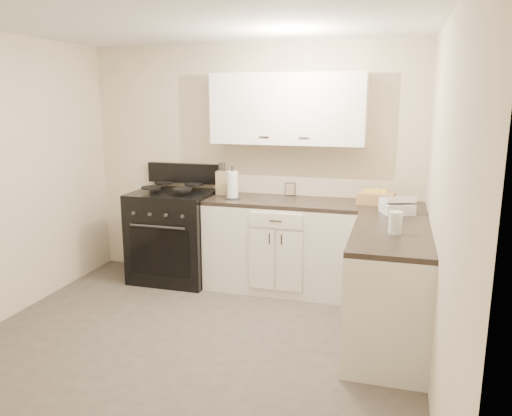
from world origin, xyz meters
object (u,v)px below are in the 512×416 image
(knife_block, at_px, (222,183))
(paper_towel, at_px, (232,185))
(countertop_grill, at_px, (397,208))
(stove, at_px, (174,238))
(wicker_basket, at_px, (376,198))

(knife_block, relative_size, paper_towel, 0.90)
(countertop_grill, bearing_deg, stove, 152.38)
(wicker_basket, bearing_deg, knife_block, 177.55)
(paper_towel, distance_m, countertop_grill, 1.65)
(wicker_basket, relative_size, countertop_grill, 1.31)
(countertop_grill, bearing_deg, paper_towel, 150.35)
(knife_block, bearing_deg, wicker_basket, 1.71)
(paper_towel, height_order, wicker_basket, paper_towel)
(stove, distance_m, countertop_grill, 2.39)
(stove, xyz_separation_m, wicker_basket, (2.11, 0.09, 0.54))
(knife_block, xyz_separation_m, wicker_basket, (1.60, -0.07, -0.07))
(stove, height_order, paper_towel, paper_towel)
(stove, distance_m, wicker_basket, 2.18)
(wicker_basket, bearing_deg, stove, -177.68)
(stove, bearing_deg, knife_block, 16.84)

